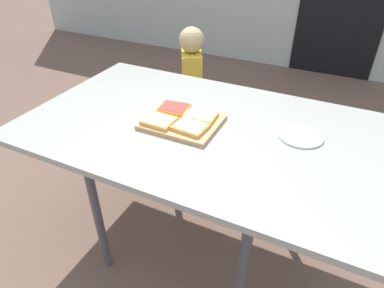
# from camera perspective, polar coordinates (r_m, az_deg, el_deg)

# --- Properties ---
(ground_plane) EXTENTS (16.00, 16.00, 0.00)m
(ground_plane) POSITION_cam_1_polar(r_m,az_deg,el_deg) (2.00, 0.98, -15.91)
(ground_plane) COLOR brown
(dining_table) EXTENTS (1.58, 0.96, 0.77)m
(dining_table) POSITION_cam_1_polar(r_m,az_deg,el_deg) (1.52, 1.24, 1.56)
(dining_table) COLOR #9C9E95
(dining_table) RESTS_ON ground
(cutting_board) EXTENTS (0.33, 0.27, 0.02)m
(cutting_board) POSITION_cam_1_polar(r_m,az_deg,el_deg) (1.50, -1.69, 3.81)
(cutting_board) COLOR tan
(cutting_board) RESTS_ON dining_table
(pizza_slice_near_left) EXTENTS (0.14, 0.11, 0.02)m
(pizza_slice_near_left) POSITION_cam_1_polar(r_m,az_deg,el_deg) (1.47, -5.71, 4.00)
(pizza_slice_near_left) COLOR #E6A94E
(pizza_slice_near_left) RESTS_ON cutting_board
(pizza_slice_near_right) EXTENTS (0.15, 0.12, 0.02)m
(pizza_slice_near_right) POSITION_cam_1_polar(r_m,az_deg,el_deg) (1.42, -0.31, 2.96)
(pizza_slice_near_right) COLOR #E6A94E
(pizza_slice_near_right) RESTS_ON cutting_board
(pizza_slice_far_right) EXTENTS (0.14, 0.12, 0.02)m
(pizza_slice_far_right) POSITION_cam_1_polar(r_m,az_deg,el_deg) (1.51, 1.50, 4.88)
(pizza_slice_far_right) COLOR #E6A94E
(pizza_slice_far_right) RESTS_ON cutting_board
(pizza_slice_far_left) EXTENTS (0.15, 0.13, 0.02)m
(pizza_slice_far_left) POSITION_cam_1_polar(r_m,az_deg,el_deg) (1.57, -3.11, 6.17)
(pizza_slice_far_left) COLOR #E6A94E
(pizza_slice_far_left) RESTS_ON cutting_board
(plate_white_right) EXTENTS (0.19, 0.19, 0.01)m
(plate_white_right) POSITION_cam_1_polar(r_m,az_deg,el_deg) (1.48, 18.14, 1.37)
(plate_white_right) COLOR silver
(plate_white_right) RESTS_ON dining_table
(child_left) EXTENTS (0.24, 0.28, 0.94)m
(child_left) POSITION_cam_1_polar(r_m,az_deg,el_deg) (2.48, -0.06, 10.62)
(child_left) COLOR navy
(child_left) RESTS_ON ground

